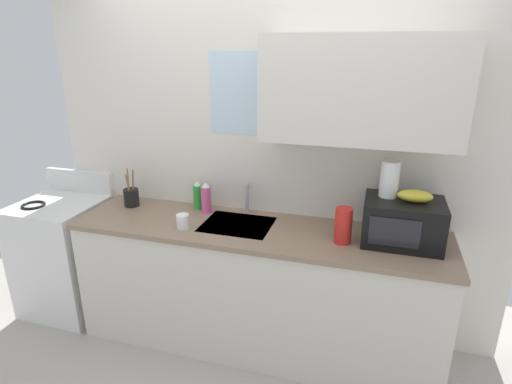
# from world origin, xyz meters

# --- Properties ---
(kitchen_wall_assembly) EXTENTS (3.25, 0.42, 2.50)m
(kitchen_wall_assembly) POSITION_xyz_m (0.13, 0.30, 1.37)
(kitchen_wall_assembly) COLOR silver
(kitchen_wall_assembly) RESTS_ON ground
(counter_unit) EXTENTS (2.48, 0.63, 0.90)m
(counter_unit) POSITION_xyz_m (-0.00, 0.00, 0.46)
(counter_unit) COLOR silver
(counter_unit) RESTS_ON ground
(sink_faucet) EXTENTS (0.03, 0.03, 0.22)m
(sink_faucet) POSITION_xyz_m (-0.14, 0.24, 1.01)
(sink_faucet) COLOR #B2B5BA
(sink_faucet) RESTS_ON counter_unit
(stove_range) EXTENTS (0.60, 0.60, 1.08)m
(stove_range) POSITION_xyz_m (-1.58, 0.00, 0.46)
(stove_range) COLOR white
(stove_range) RESTS_ON ground
(microwave) EXTENTS (0.46, 0.35, 0.27)m
(microwave) POSITION_xyz_m (0.90, 0.05, 1.04)
(microwave) COLOR black
(microwave) RESTS_ON counter_unit
(banana_bunch) EXTENTS (0.20, 0.11, 0.07)m
(banana_bunch) POSITION_xyz_m (0.95, 0.05, 1.20)
(banana_bunch) COLOR gold
(banana_bunch) RESTS_ON microwave
(paper_towel_roll) EXTENTS (0.11, 0.11, 0.22)m
(paper_towel_roll) POSITION_xyz_m (0.80, 0.10, 1.28)
(paper_towel_roll) COLOR white
(paper_towel_roll) RESTS_ON microwave
(dish_soap_bottle_pink) EXTENTS (0.07, 0.07, 0.23)m
(dish_soap_bottle_pink) POSITION_xyz_m (-0.42, 0.16, 1.01)
(dish_soap_bottle_pink) COLOR #E55999
(dish_soap_bottle_pink) RESTS_ON counter_unit
(dish_soap_bottle_green) EXTENTS (0.06, 0.06, 0.21)m
(dish_soap_bottle_green) POSITION_xyz_m (-0.51, 0.21, 1.00)
(dish_soap_bottle_green) COLOR green
(dish_soap_bottle_green) RESTS_ON counter_unit
(cereal_canister) EXTENTS (0.10, 0.10, 0.22)m
(cereal_canister) POSITION_xyz_m (0.56, -0.05, 1.01)
(cereal_canister) COLOR red
(cereal_canister) RESTS_ON counter_unit
(mug_white) EXTENTS (0.08, 0.08, 0.09)m
(mug_white) POSITION_xyz_m (-0.46, -0.14, 0.95)
(mug_white) COLOR white
(mug_white) RESTS_ON counter_unit
(utensil_crock) EXTENTS (0.11, 0.11, 0.29)m
(utensil_crock) POSITION_xyz_m (-1.00, 0.12, 0.97)
(utensil_crock) COLOR black
(utensil_crock) RESTS_ON counter_unit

